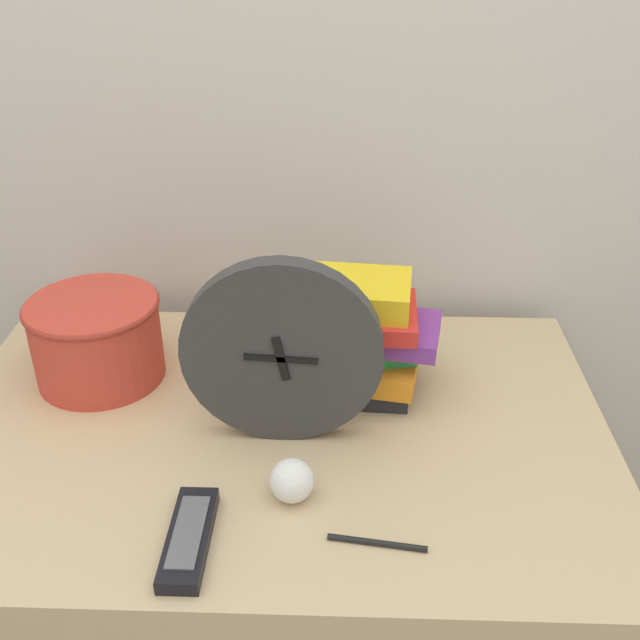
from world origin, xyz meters
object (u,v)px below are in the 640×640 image
object	(u,v)px
desk_clock	(282,353)
tv_remote	(189,538)
book_stack	(350,336)
pen	(377,543)
crumpled_paper_ball	(292,481)
basket	(97,337)

from	to	relation	value
desk_clock	tv_remote	xyz separation A→B (m)	(-0.10, -0.22, -0.13)
desk_clock	book_stack	distance (m)	0.18
book_stack	pen	world-z (taller)	book_stack
pen	tv_remote	bearing A→B (deg)	-178.60
book_stack	crumpled_paper_ball	distance (m)	0.29
book_stack	basket	distance (m)	0.42
desk_clock	pen	bearing A→B (deg)	-58.42
desk_clock	pen	size ratio (longest dim) A/B	2.31
desk_clock	crumpled_paper_ball	world-z (taller)	desk_clock
book_stack	crumpled_paper_ball	size ratio (longest dim) A/B	4.63
basket	tv_remote	distance (m)	0.43
basket	desk_clock	bearing A→B (deg)	-24.91
crumpled_paper_ball	pen	distance (m)	0.14
basket	pen	bearing A→B (deg)	-38.89
desk_clock	tv_remote	distance (m)	0.28
crumpled_paper_ball	basket	bearing A→B (deg)	140.18
desk_clock	basket	bearing A→B (deg)	155.09
book_stack	basket	world-z (taller)	book_stack
book_stack	basket	bearing A→B (deg)	178.48
desk_clock	basket	xyz separation A→B (m)	(-0.32, 0.15, -0.07)
basket	pen	world-z (taller)	basket
desk_clock	pen	xyz separation A→B (m)	(0.13, -0.22, -0.14)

